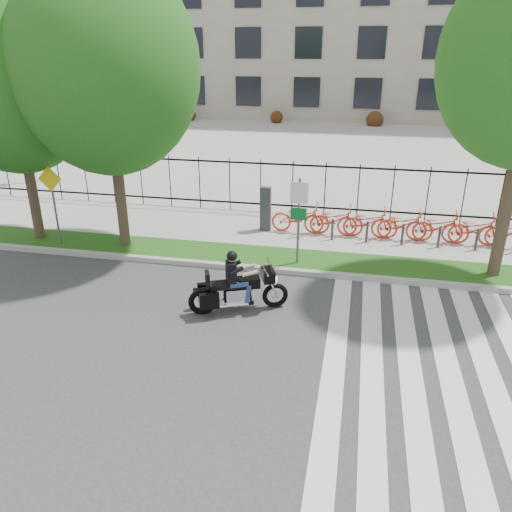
# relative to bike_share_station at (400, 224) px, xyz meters

# --- Properties ---
(ground) EXTENTS (120.00, 120.00, 0.00)m
(ground) POSITION_rel_bike_share_station_xyz_m (-3.81, -7.20, -0.67)
(ground) COLOR #363638
(ground) RESTS_ON ground
(curb) EXTENTS (60.00, 0.20, 0.15)m
(curb) POSITION_rel_bike_share_station_xyz_m (-3.81, -3.10, -0.59)
(curb) COLOR #9E9C94
(curb) RESTS_ON ground
(grass_verge) EXTENTS (60.00, 1.50, 0.15)m
(grass_verge) POSITION_rel_bike_share_station_xyz_m (-3.81, -2.25, -0.59)
(grass_verge) COLOR #1C4B12
(grass_verge) RESTS_ON ground
(sidewalk) EXTENTS (60.00, 3.50, 0.15)m
(sidewalk) POSITION_rel_bike_share_station_xyz_m (-3.81, 0.25, -0.59)
(sidewalk) COLOR #9A9790
(sidewalk) RESTS_ON ground
(plaza) EXTENTS (80.00, 34.00, 0.10)m
(plaza) POSITION_rel_bike_share_station_xyz_m (-3.81, 17.80, -0.62)
(plaza) COLOR #9A9790
(plaza) RESTS_ON ground
(crosswalk_stripes) EXTENTS (5.70, 8.00, 0.01)m
(crosswalk_stripes) POSITION_rel_bike_share_station_xyz_m (1.01, -7.20, -0.66)
(crosswalk_stripes) COLOR silver
(crosswalk_stripes) RESTS_ON ground
(iron_fence) EXTENTS (30.00, 0.06, 2.00)m
(iron_fence) POSITION_rel_bike_share_station_xyz_m (-3.81, 2.00, 0.48)
(iron_fence) COLOR black
(iron_fence) RESTS_ON sidewalk
(office_building) EXTENTS (60.00, 21.90, 20.15)m
(office_building) POSITION_rel_bike_share_station_xyz_m (-3.81, 37.72, 9.30)
(office_building) COLOR gray
(office_building) RESTS_ON ground
(lamp_post_left) EXTENTS (1.06, 0.70, 4.25)m
(lamp_post_left) POSITION_rel_bike_share_station_xyz_m (-15.81, 4.80, 2.54)
(lamp_post_left) COLOR black
(lamp_post_left) RESTS_ON ground
(street_tree_0) EXTENTS (4.76, 4.76, 7.65)m
(street_tree_0) POSITION_rel_bike_share_station_xyz_m (-11.59, -2.25, 4.39)
(street_tree_0) COLOR #37291E
(street_tree_0) RESTS_ON grass_verge
(street_tree_1) EXTENTS (5.24, 5.24, 8.30)m
(street_tree_1) POSITION_rel_bike_share_station_xyz_m (-8.55, -2.25, 4.76)
(street_tree_1) COLOR #37291E
(street_tree_1) RESTS_ON grass_verge
(bike_share_station) EXTENTS (8.95, 0.88, 1.50)m
(bike_share_station) POSITION_rel_bike_share_station_xyz_m (0.00, 0.00, 0.00)
(bike_share_station) COLOR #2D2D33
(bike_share_station) RESTS_ON sidewalk
(sign_pole_regulatory) EXTENTS (0.50, 0.09, 2.50)m
(sign_pole_regulatory) POSITION_rel_bike_share_station_xyz_m (-3.00, -2.62, 1.07)
(sign_pole_regulatory) COLOR #59595B
(sign_pole_regulatory) RESTS_ON grass_verge
(sign_pole_warning) EXTENTS (0.78, 0.09, 2.49)m
(sign_pole_warning) POSITION_rel_bike_share_station_xyz_m (-10.63, -2.62, 1.08)
(sign_pole_warning) COLOR #59595B
(sign_pole_warning) RESTS_ON grass_verge
(motorcycle_rider) EXTENTS (2.31, 1.27, 1.89)m
(motorcycle_rider) POSITION_rel_bike_share_station_xyz_m (-4.05, -5.46, -0.04)
(motorcycle_rider) COLOR black
(motorcycle_rider) RESTS_ON ground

